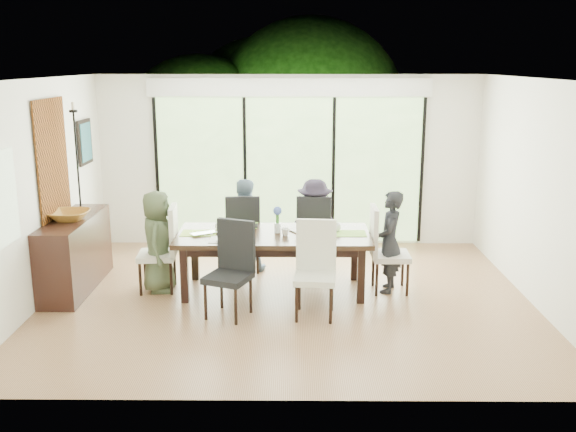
{
  "coord_description": "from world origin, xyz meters",
  "views": [
    {
      "loc": [
        0.07,
        -7.58,
        2.9
      ],
      "look_at": [
        0.0,
        0.25,
        1.0
      ],
      "focal_mm": 40.0,
      "sensor_mm": 36.0,
      "label": 1
    }
  ],
  "objects_px": {
    "chair_right_end": "(391,249)",
    "cup_c": "(336,228)",
    "laptop": "(206,234)",
    "person_right_end": "(390,242)",
    "person_left_end": "(158,241)",
    "person_far_right": "(315,225)",
    "chair_left_end": "(157,249)",
    "vase": "(278,228)",
    "table_top": "(274,236)",
    "chair_far_left": "(244,232)",
    "bowl": "(69,215)",
    "person_far_left": "(243,225)",
    "chair_far_right": "(314,232)",
    "cup_b": "(285,232)",
    "chair_near_right": "(315,271)",
    "chair_near_left": "(228,270)",
    "sideboard": "(75,254)",
    "cup_a": "(220,227)"
  },
  "relations": [
    {
      "from": "person_left_end",
      "to": "laptop",
      "type": "height_order",
      "value": "person_left_end"
    },
    {
      "from": "chair_far_left",
      "to": "bowl",
      "type": "bearing_deg",
      "value": 19.65
    },
    {
      "from": "chair_left_end",
      "to": "chair_right_end",
      "type": "relative_size",
      "value": 1.0
    },
    {
      "from": "person_right_end",
      "to": "cup_b",
      "type": "relative_size",
      "value": 12.9
    },
    {
      "from": "person_far_right",
      "to": "bowl",
      "type": "xyz_separation_m",
      "value": [
        -3.13,
        -0.87,
        0.35
      ]
    },
    {
      "from": "chair_near_left",
      "to": "sideboard",
      "type": "relative_size",
      "value": 0.67
    },
    {
      "from": "chair_near_right",
      "to": "person_far_left",
      "type": "distance_m",
      "value": 1.95
    },
    {
      "from": "table_top",
      "to": "chair_near_left",
      "type": "height_order",
      "value": "chair_near_left"
    },
    {
      "from": "table_top",
      "to": "vase",
      "type": "height_order",
      "value": "vase"
    },
    {
      "from": "chair_near_right",
      "to": "person_right_end",
      "type": "relative_size",
      "value": 0.85
    },
    {
      "from": "person_far_left",
      "to": "cup_a",
      "type": "distance_m",
      "value": 0.74
    },
    {
      "from": "chair_right_end",
      "to": "chair_far_right",
      "type": "height_order",
      "value": "same"
    },
    {
      "from": "chair_near_left",
      "to": "cup_c",
      "type": "relative_size",
      "value": 8.87
    },
    {
      "from": "chair_far_left",
      "to": "chair_near_right",
      "type": "height_order",
      "value": "same"
    },
    {
      "from": "chair_right_end",
      "to": "cup_c",
      "type": "relative_size",
      "value": 8.87
    },
    {
      "from": "chair_far_left",
      "to": "vase",
      "type": "height_order",
      "value": "chair_far_left"
    },
    {
      "from": "vase",
      "to": "laptop",
      "type": "bearing_deg",
      "value": -170.54
    },
    {
      "from": "person_left_end",
      "to": "bowl",
      "type": "xyz_separation_m",
      "value": [
        -1.1,
        -0.04,
        0.35
      ]
    },
    {
      "from": "table_top",
      "to": "chair_far_right",
      "type": "xyz_separation_m",
      "value": [
        0.55,
        0.85,
        -0.17
      ]
    },
    {
      "from": "chair_near_right",
      "to": "person_far_left",
      "type": "relative_size",
      "value": 0.85
    },
    {
      "from": "person_far_left",
      "to": "cup_b",
      "type": "height_order",
      "value": "person_far_left"
    },
    {
      "from": "laptop",
      "to": "cup_a",
      "type": "relative_size",
      "value": 2.66
    },
    {
      "from": "chair_far_right",
      "to": "cup_a",
      "type": "distance_m",
      "value": 1.45
    },
    {
      "from": "laptop",
      "to": "person_right_end",
      "type": "bearing_deg",
      "value": -28.47
    },
    {
      "from": "person_right_end",
      "to": "person_far_left",
      "type": "distance_m",
      "value": 2.1
    },
    {
      "from": "person_left_end",
      "to": "bowl",
      "type": "height_order",
      "value": "person_left_end"
    },
    {
      "from": "chair_far_right",
      "to": "laptop",
      "type": "height_order",
      "value": "chair_far_right"
    },
    {
      "from": "person_left_end",
      "to": "person_far_right",
      "type": "relative_size",
      "value": 1.0
    },
    {
      "from": "person_left_end",
      "to": "bowl",
      "type": "relative_size",
      "value": 2.64
    },
    {
      "from": "chair_right_end",
      "to": "bowl",
      "type": "relative_size",
      "value": 2.25
    },
    {
      "from": "chair_near_left",
      "to": "person_right_end",
      "type": "xyz_separation_m",
      "value": [
        1.98,
        0.87,
        0.1
      ]
    },
    {
      "from": "cup_b",
      "to": "bowl",
      "type": "xyz_separation_m",
      "value": [
        -2.73,
        0.06,
        0.19
      ]
    },
    {
      "from": "chair_far_right",
      "to": "chair_near_right",
      "type": "relative_size",
      "value": 1.0
    },
    {
      "from": "chair_right_end",
      "to": "person_far_right",
      "type": "distance_m",
      "value": 1.27
    },
    {
      "from": "cup_a",
      "to": "chair_left_end",
      "type": "bearing_deg",
      "value": -169.38
    },
    {
      "from": "chair_left_end",
      "to": "cup_b",
      "type": "bearing_deg",
      "value": 82.77
    },
    {
      "from": "person_far_left",
      "to": "chair_far_right",
      "type": "bearing_deg",
      "value": 171.34
    },
    {
      "from": "chair_left_end",
      "to": "chair_near_right",
      "type": "height_order",
      "value": "same"
    },
    {
      "from": "vase",
      "to": "chair_right_end",
      "type": "bearing_deg",
      "value": -1.97
    },
    {
      "from": "vase",
      "to": "cup_c",
      "type": "xyz_separation_m",
      "value": [
        0.75,
        0.05,
        -0.01
      ]
    },
    {
      "from": "chair_far_left",
      "to": "laptop",
      "type": "bearing_deg",
      "value": 64.21
    },
    {
      "from": "chair_near_right",
      "to": "bowl",
      "type": "xyz_separation_m",
      "value": [
        -3.08,
        0.83,
        0.44
      ]
    },
    {
      "from": "table_top",
      "to": "chair_far_left",
      "type": "height_order",
      "value": "chair_far_left"
    },
    {
      "from": "person_far_right",
      "to": "vase",
      "type": "bearing_deg",
      "value": 60.59
    },
    {
      "from": "chair_left_end",
      "to": "person_left_end",
      "type": "height_order",
      "value": "person_left_end"
    },
    {
      "from": "cup_a",
      "to": "bowl",
      "type": "distance_m",
      "value": 1.89
    },
    {
      "from": "cup_b",
      "to": "person_right_end",
      "type": "bearing_deg",
      "value": 4.3
    },
    {
      "from": "person_left_end",
      "to": "cup_c",
      "type": "distance_m",
      "value": 2.29
    },
    {
      "from": "chair_near_left",
      "to": "laptop",
      "type": "bearing_deg",
      "value": 136.38
    },
    {
      "from": "person_right_end",
      "to": "person_far_left",
      "type": "bearing_deg",
      "value": -100.37
    }
  ]
}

